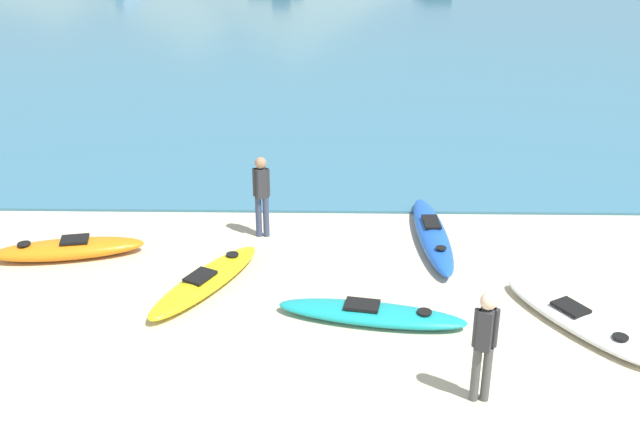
{
  "coord_description": "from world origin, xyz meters",
  "views": [
    {
      "loc": [
        1.16,
        -6.94,
        6.48
      ],
      "look_at": [
        0.91,
        6.77,
        0.5
      ],
      "focal_mm": 42.0,
      "sensor_mm": 36.0,
      "label": 1
    }
  ],
  "objects_px": {
    "kayak_on_sand_2": "(577,319)",
    "kayak_on_sand_6": "(371,314)",
    "kayak_on_sand_5": "(206,281)",
    "person_near_waterline": "(262,192)",
    "person_near_foreground": "(485,341)",
    "kayak_on_sand_3": "(432,234)",
    "kayak_on_sand_0": "(68,249)"
  },
  "relations": [
    {
      "from": "kayak_on_sand_6",
      "to": "person_near_foreground",
      "type": "height_order",
      "value": "person_near_foreground"
    },
    {
      "from": "kayak_on_sand_6",
      "to": "person_near_waterline",
      "type": "xyz_separation_m",
      "value": [
        -2.05,
        3.21,
        0.83
      ]
    },
    {
      "from": "person_near_foreground",
      "to": "person_near_waterline",
      "type": "xyz_separation_m",
      "value": [
        -3.44,
        5.23,
        0.01
      ]
    },
    {
      "from": "kayak_on_sand_5",
      "to": "person_near_foreground",
      "type": "relative_size",
      "value": 1.79
    },
    {
      "from": "kayak_on_sand_0",
      "to": "kayak_on_sand_2",
      "type": "xyz_separation_m",
      "value": [
        8.96,
        -2.31,
        -0.04
      ]
    },
    {
      "from": "kayak_on_sand_0",
      "to": "person_near_foreground",
      "type": "height_order",
      "value": "person_near_foreground"
    },
    {
      "from": "person_near_foreground",
      "to": "kayak_on_sand_5",
      "type": "bearing_deg",
      "value": 144.2
    },
    {
      "from": "kayak_on_sand_0",
      "to": "kayak_on_sand_5",
      "type": "xyz_separation_m",
      "value": [
        2.81,
        -1.14,
        -0.03
      ]
    },
    {
      "from": "kayak_on_sand_3",
      "to": "kayak_on_sand_6",
      "type": "height_order",
      "value": "kayak_on_sand_3"
    },
    {
      "from": "kayak_on_sand_5",
      "to": "person_near_waterline",
      "type": "xyz_separation_m",
      "value": [
        0.81,
        2.16,
        0.82
      ]
    },
    {
      "from": "kayak_on_sand_2",
      "to": "kayak_on_sand_6",
      "type": "bearing_deg",
      "value": 177.92
    },
    {
      "from": "kayak_on_sand_5",
      "to": "person_near_foreground",
      "type": "height_order",
      "value": "person_near_foreground"
    },
    {
      "from": "kayak_on_sand_2",
      "to": "kayak_on_sand_6",
      "type": "height_order",
      "value": "same"
    },
    {
      "from": "kayak_on_sand_2",
      "to": "kayak_on_sand_6",
      "type": "distance_m",
      "value": 3.29
    },
    {
      "from": "kayak_on_sand_5",
      "to": "kayak_on_sand_2",
      "type": "bearing_deg",
      "value": -10.74
    },
    {
      "from": "kayak_on_sand_3",
      "to": "kayak_on_sand_6",
      "type": "distance_m",
      "value": 3.28
    },
    {
      "from": "person_near_foreground",
      "to": "person_near_waterline",
      "type": "distance_m",
      "value": 6.26
    },
    {
      "from": "person_near_foreground",
      "to": "kayak_on_sand_2",
      "type": "bearing_deg",
      "value": 45.13
    },
    {
      "from": "kayak_on_sand_6",
      "to": "person_near_foreground",
      "type": "bearing_deg",
      "value": -55.46
    },
    {
      "from": "kayak_on_sand_3",
      "to": "person_near_waterline",
      "type": "xyz_separation_m",
      "value": [
        -3.39,
        0.21,
        0.8
      ]
    },
    {
      "from": "kayak_on_sand_0",
      "to": "person_near_foreground",
      "type": "xyz_separation_m",
      "value": [
        7.07,
        -4.21,
        0.78
      ]
    },
    {
      "from": "kayak_on_sand_0",
      "to": "person_near_waterline",
      "type": "relative_size",
      "value": 1.73
    },
    {
      "from": "kayak_on_sand_3",
      "to": "kayak_on_sand_5",
      "type": "bearing_deg",
      "value": -155.18
    },
    {
      "from": "kayak_on_sand_3",
      "to": "kayak_on_sand_6",
      "type": "xyz_separation_m",
      "value": [
        -1.34,
        -2.99,
        -0.04
      ]
    },
    {
      "from": "kayak_on_sand_3",
      "to": "kayak_on_sand_2",
      "type": "bearing_deg",
      "value": -58.01
    },
    {
      "from": "kayak_on_sand_2",
      "to": "kayak_on_sand_5",
      "type": "relative_size",
      "value": 0.99
    },
    {
      "from": "kayak_on_sand_3",
      "to": "kayak_on_sand_5",
      "type": "relative_size",
      "value": 1.19
    },
    {
      "from": "kayak_on_sand_6",
      "to": "kayak_on_sand_2",
      "type": "bearing_deg",
      "value": -2.08
    },
    {
      "from": "person_near_foreground",
      "to": "kayak_on_sand_6",
      "type": "bearing_deg",
      "value": 124.54
    },
    {
      "from": "kayak_on_sand_0",
      "to": "kayak_on_sand_3",
      "type": "xyz_separation_m",
      "value": [
        7.02,
        0.8,
        -0.01
      ]
    },
    {
      "from": "kayak_on_sand_5",
      "to": "person_near_foreground",
      "type": "bearing_deg",
      "value": -35.8
    },
    {
      "from": "kayak_on_sand_6",
      "to": "kayak_on_sand_3",
      "type": "bearing_deg",
      "value": 65.85
    }
  ]
}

